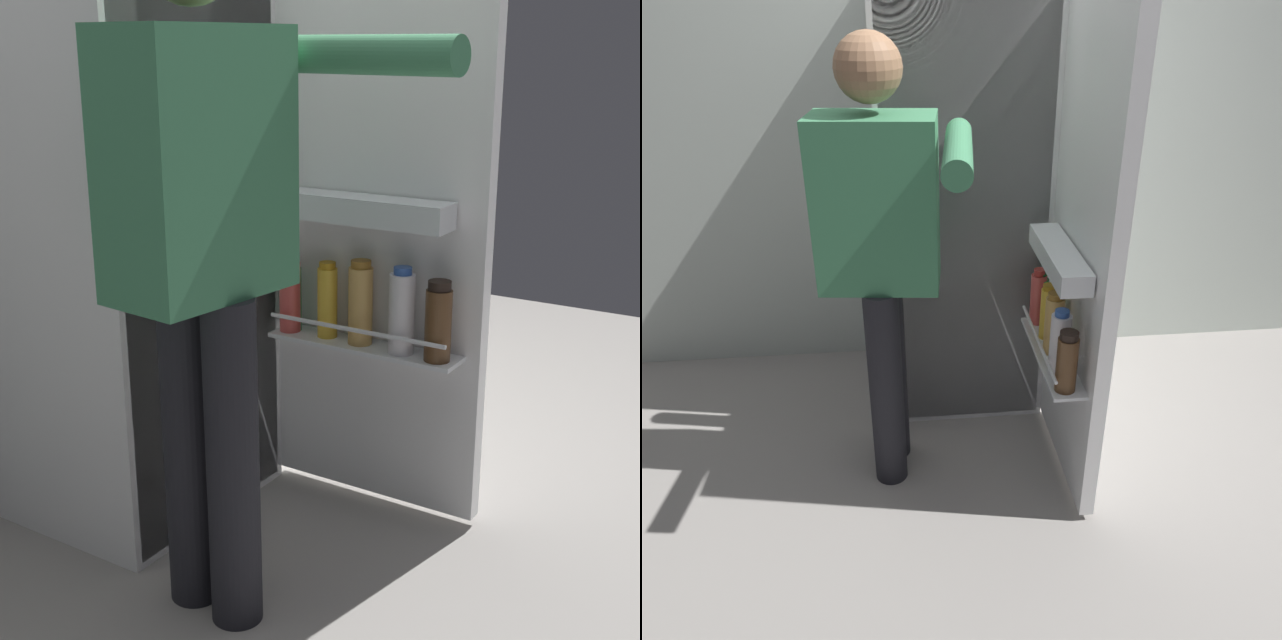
# 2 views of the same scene
# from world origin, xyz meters

# --- Properties ---
(ground_plane) EXTENTS (5.26, 5.26, 0.00)m
(ground_plane) POSITION_xyz_m (0.00, 0.00, 0.00)
(ground_plane) COLOR gray
(kitchen_wall) EXTENTS (4.40, 0.10, 2.46)m
(kitchen_wall) POSITION_xyz_m (0.00, 0.92, 1.23)
(kitchen_wall) COLOR beige
(kitchen_wall) RESTS_ON ground_plane
(refrigerator) EXTENTS (0.70, 1.26, 1.71)m
(refrigerator) POSITION_xyz_m (0.03, 0.51, 0.85)
(refrigerator) COLOR white
(refrigerator) RESTS_ON ground_plane
(person) EXTENTS (0.51, 0.72, 1.56)m
(person) POSITION_xyz_m (-0.31, -0.00, 0.92)
(person) COLOR black
(person) RESTS_ON ground_plane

